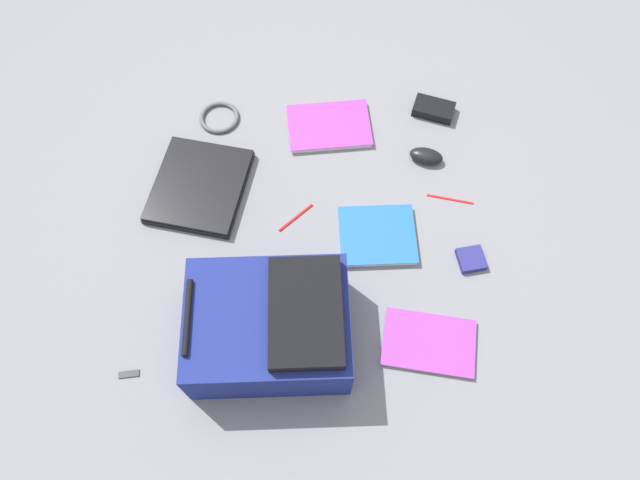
{
  "coord_description": "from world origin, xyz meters",
  "views": [
    {
      "loc": [
        -0.79,
        -0.04,
        1.54
      ],
      "look_at": [
        -0.02,
        -0.03,
        0.02
      ],
      "focal_mm": 32.58,
      "sensor_mm": 36.0,
      "label": 1
    }
  ],
  "objects_px": {
    "book_red": "(377,234)",
    "usb_stick": "(129,374)",
    "laptop": "(199,186)",
    "earbud_pouch": "(471,259)",
    "computer_mouse": "(426,156)",
    "pen_blue": "(296,217)",
    "book_manual": "(429,343)",
    "book_comic": "(329,126)",
    "cable_coil": "(219,117)",
    "pen_black": "(450,199)",
    "power_brick": "(434,109)",
    "backpack": "(271,326)"
  },
  "relations": [
    {
      "from": "pen_black",
      "to": "laptop",
      "type": "bearing_deg",
      "value": 87.45
    },
    {
      "from": "book_comic",
      "to": "power_brick",
      "type": "relative_size",
      "value": 2.16
    },
    {
      "from": "book_red",
      "to": "cable_coil",
      "type": "xyz_separation_m",
      "value": [
        0.44,
        0.51,
        -0.0
      ]
    },
    {
      "from": "backpack",
      "to": "book_comic",
      "type": "xyz_separation_m",
      "value": [
        0.71,
        -0.15,
        -0.09
      ]
    },
    {
      "from": "laptop",
      "to": "computer_mouse",
      "type": "height_order",
      "value": "computer_mouse"
    },
    {
      "from": "backpack",
      "to": "book_comic",
      "type": "height_order",
      "value": "backpack"
    },
    {
      "from": "book_red",
      "to": "earbud_pouch",
      "type": "distance_m",
      "value": 0.28
    },
    {
      "from": "earbud_pouch",
      "to": "usb_stick",
      "type": "xyz_separation_m",
      "value": [
        -0.34,
        0.95,
        -0.01
      ]
    },
    {
      "from": "laptop",
      "to": "backpack",
      "type": "bearing_deg",
      "value": -152.49
    },
    {
      "from": "laptop",
      "to": "usb_stick",
      "type": "bearing_deg",
      "value": 167.14
    },
    {
      "from": "book_red",
      "to": "pen_black",
      "type": "relative_size",
      "value": 1.63
    },
    {
      "from": "backpack",
      "to": "power_brick",
      "type": "distance_m",
      "value": 0.93
    },
    {
      "from": "laptop",
      "to": "book_manual",
      "type": "xyz_separation_m",
      "value": [
        -0.49,
        -0.67,
        -0.01
      ]
    },
    {
      "from": "earbud_pouch",
      "to": "usb_stick",
      "type": "height_order",
      "value": "earbud_pouch"
    },
    {
      "from": "usb_stick",
      "to": "earbud_pouch",
      "type": "bearing_deg",
      "value": -70.32
    },
    {
      "from": "book_manual",
      "to": "earbud_pouch",
      "type": "distance_m",
      "value": 0.29
    },
    {
      "from": "book_red",
      "to": "usb_stick",
      "type": "xyz_separation_m",
      "value": [
        -0.42,
        0.68,
        -0.01
      ]
    },
    {
      "from": "book_comic",
      "to": "computer_mouse",
      "type": "bearing_deg",
      "value": -111.86
    },
    {
      "from": "earbud_pouch",
      "to": "pen_black",
      "type": "bearing_deg",
      "value": 10.9
    },
    {
      "from": "backpack",
      "to": "earbud_pouch",
      "type": "relative_size",
      "value": 5.74
    },
    {
      "from": "laptop",
      "to": "pen_black",
      "type": "relative_size",
      "value": 2.51
    },
    {
      "from": "book_comic",
      "to": "earbud_pouch",
      "type": "bearing_deg",
      "value": -139.26
    },
    {
      "from": "laptop",
      "to": "computer_mouse",
      "type": "distance_m",
      "value": 0.72
    },
    {
      "from": "book_red",
      "to": "pen_black",
      "type": "xyz_separation_m",
      "value": [
        0.13,
        -0.23,
        -0.01
      ]
    },
    {
      "from": "backpack",
      "to": "usb_stick",
      "type": "height_order",
      "value": "backpack"
    },
    {
      "from": "earbud_pouch",
      "to": "usb_stick",
      "type": "distance_m",
      "value": 1.01
    },
    {
      "from": "backpack",
      "to": "book_red",
      "type": "bearing_deg",
      "value": -43.29
    },
    {
      "from": "computer_mouse",
      "to": "power_brick",
      "type": "height_order",
      "value": "computer_mouse"
    },
    {
      "from": "laptop",
      "to": "book_comic",
      "type": "height_order",
      "value": "laptop"
    },
    {
      "from": "book_red",
      "to": "cable_coil",
      "type": "bearing_deg",
      "value": 49.34
    },
    {
      "from": "backpack",
      "to": "usb_stick",
      "type": "xyz_separation_m",
      "value": [
        -0.1,
        0.38,
        -0.09
      ]
    },
    {
      "from": "pen_black",
      "to": "pen_blue",
      "type": "relative_size",
      "value": 1.06
    },
    {
      "from": "book_manual",
      "to": "power_brick",
      "type": "bearing_deg",
      "value": -5.54
    },
    {
      "from": "book_comic",
      "to": "backpack",
      "type": "bearing_deg",
      "value": 167.87
    },
    {
      "from": "computer_mouse",
      "to": "pen_blue",
      "type": "xyz_separation_m",
      "value": [
        -0.22,
        0.41,
        -0.02
      ]
    },
    {
      "from": "laptop",
      "to": "cable_coil",
      "type": "relative_size",
      "value": 2.72
    },
    {
      "from": "power_brick",
      "to": "pen_blue",
      "type": "height_order",
      "value": "power_brick"
    },
    {
      "from": "cable_coil",
      "to": "pen_blue",
      "type": "bearing_deg",
      "value": -145.0
    },
    {
      "from": "earbud_pouch",
      "to": "laptop",
      "type": "bearing_deg",
      "value": 73.42
    },
    {
      "from": "book_red",
      "to": "laptop",
      "type": "bearing_deg",
      "value": 73.39
    },
    {
      "from": "book_red",
      "to": "earbud_pouch",
      "type": "xyz_separation_m",
      "value": [
        -0.08,
        -0.27,
        -0.0
      ]
    },
    {
      "from": "laptop",
      "to": "pen_blue",
      "type": "xyz_separation_m",
      "value": [
        -0.1,
        -0.3,
        -0.01
      ]
    },
    {
      "from": "book_red",
      "to": "book_manual",
      "type": "height_order",
      "value": "book_red"
    },
    {
      "from": "usb_stick",
      "to": "cable_coil",
      "type": "bearing_deg",
      "value": -11.26
    },
    {
      "from": "earbud_pouch",
      "to": "book_red",
      "type": "bearing_deg",
      "value": 73.48
    },
    {
      "from": "computer_mouse",
      "to": "earbud_pouch",
      "type": "xyz_separation_m",
      "value": [
        -0.36,
        -0.1,
        -0.01
      ]
    },
    {
      "from": "cable_coil",
      "to": "power_brick",
      "type": "relative_size",
      "value": 1.0
    },
    {
      "from": "pen_blue",
      "to": "computer_mouse",
      "type": "bearing_deg",
      "value": -62.17
    },
    {
      "from": "computer_mouse",
      "to": "pen_black",
      "type": "bearing_deg",
      "value": -142.11
    },
    {
      "from": "computer_mouse",
      "to": "book_manual",
      "type": "bearing_deg",
      "value": -169.33
    }
  ]
}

